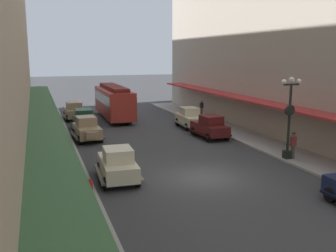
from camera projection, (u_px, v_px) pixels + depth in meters
ground_plane at (204, 177)px, 20.98m from camera, size 200.00×200.00×0.00m
sidewalk_left at (64, 192)px, 18.54m from camera, size 3.00×60.00×0.15m
sidewalk_right at (315, 163)px, 23.40m from camera, size 3.00×60.00×0.15m
parked_car_0 at (118, 163)px, 20.31m from camera, size 2.31×4.32×1.84m
parked_car_2 at (84, 120)px, 33.76m from camera, size 2.16×4.27×1.84m
parked_car_3 at (87, 128)px, 29.89m from camera, size 2.30×4.32×1.84m
parked_car_4 at (74, 110)px, 39.15m from camera, size 2.25×4.30×1.84m
parked_car_5 at (210, 126)px, 30.67m from camera, size 2.26×4.30×1.84m
parked_car_6 at (190, 117)px, 34.93m from camera, size 2.29×4.31×1.84m
streetcar at (114, 101)px, 39.44m from camera, size 2.57×9.61×3.46m
lamp_post_with_clock at (289, 114)px, 23.69m from camera, size 1.42×0.44×5.16m
fire_hydrant at (90, 187)px, 17.79m from camera, size 0.24×0.24×0.82m
pedestrian_0 at (202, 108)px, 40.55m from camera, size 0.36×0.24×1.64m
pedestrian_1 at (42, 121)px, 32.82m from camera, size 0.36×0.24×1.64m
pedestrian_2 at (293, 145)px, 24.01m from camera, size 0.36×0.28×1.67m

